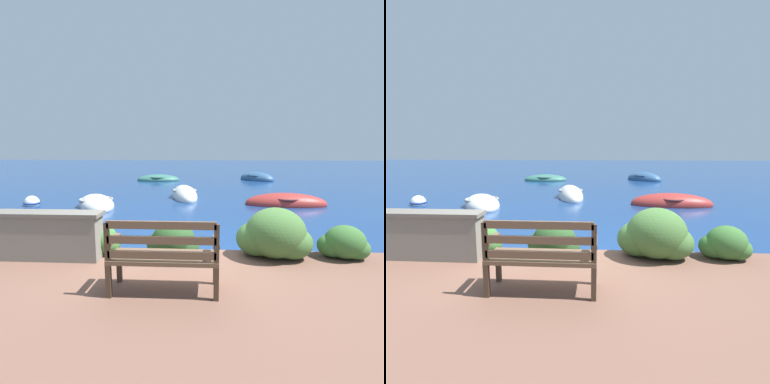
% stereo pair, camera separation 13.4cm
% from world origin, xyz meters
% --- Properties ---
extents(ground_plane, '(80.00, 80.00, 0.00)m').
position_xyz_m(ground_plane, '(0.00, 0.00, 0.00)').
color(ground_plane, navy).
extents(park_bench, '(1.32, 0.48, 0.93)m').
position_xyz_m(park_bench, '(0.04, -1.56, 0.70)').
color(park_bench, '#433123').
rests_on(park_bench, patio_terrace).
extents(stone_wall, '(1.72, 0.39, 0.75)m').
position_xyz_m(stone_wall, '(-1.94, -0.55, 0.60)').
color(stone_wall, slate).
rests_on(stone_wall, patio_terrace).
extents(hedge_clump_left, '(0.72, 0.52, 0.49)m').
position_xyz_m(hedge_clump_left, '(-1.22, -0.28, 0.43)').
color(hedge_clump_left, '#38662D').
rests_on(hedge_clump_left, patio_terrace).
extents(hedge_clump_centre, '(0.85, 0.61, 0.58)m').
position_xyz_m(hedge_clump_centre, '(0.01, -0.38, 0.47)').
color(hedge_clump_centre, '#284C23').
rests_on(hedge_clump_centre, patio_terrace).
extents(hedge_clump_right, '(1.18, 0.85, 0.80)m').
position_xyz_m(hedge_clump_right, '(1.62, -0.29, 0.57)').
color(hedge_clump_right, '#426B33').
rests_on(hedge_clump_right, patio_terrace).
extents(hedge_clump_far_right, '(0.78, 0.56, 0.53)m').
position_xyz_m(hedge_clump_far_right, '(2.71, -0.27, 0.45)').
color(hedge_clump_far_right, '#38662D').
rests_on(hedge_clump_far_right, patio_terrace).
extents(rowboat_nearest, '(2.02, 2.46, 0.69)m').
position_xyz_m(rowboat_nearest, '(-3.17, 4.65, 0.06)').
color(rowboat_nearest, silver).
rests_on(rowboat_nearest, ground_plane).
extents(rowboat_mid, '(2.77, 1.19, 0.73)m').
position_xyz_m(rowboat_mid, '(3.19, 5.23, 0.06)').
color(rowboat_mid, '#9E2D28').
rests_on(rowboat_mid, ground_plane).
extents(rowboat_far, '(1.43, 2.59, 0.83)m').
position_xyz_m(rowboat_far, '(-0.37, 6.57, 0.07)').
color(rowboat_far, silver).
rests_on(rowboat_far, ground_plane).
extents(rowboat_outer, '(2.53, 1.37, 0.63)m').
position_xyz_m(rowboat_outer, '(-2.41, 12.51, 0.06)').
color(rowboat_outer, '#336B5B').
rests_on(rowboat_outer, ground_plane).
extents(rowboat_distant, '(2.43, 2.37, 0.85)m').
position_xyz_m(rowboat_distant, '(3.44, 13.01, 0.07)').
color(rowboat_distant, '#2D517A').
rests_on(rowboat_distant, ground_plane).
extents(mooring_buoy, '(0.54, 0.54, 0.49)m').
position_xyz_m(mooring_buoy, '(-5.43, 4.71, 0.09)').
color(mooring_buoy, white).
rests_on(mooring_buoy, ground_plane).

